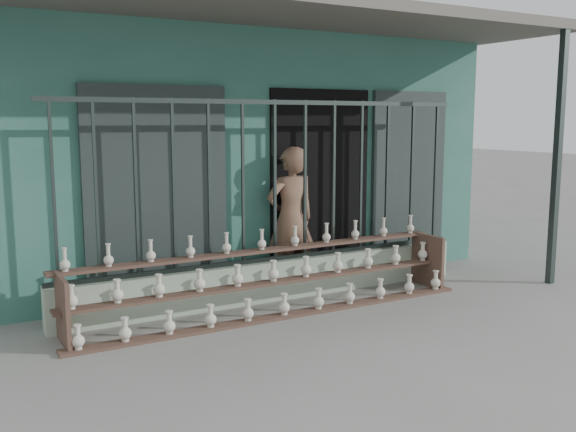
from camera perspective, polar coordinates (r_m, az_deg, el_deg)
ground at (r=6.33m, az=4.51°, el=-10.18°), size 60.00×60.00×0.00m
workshop_building at (r=9.80m, az=-9.31°, el=6.07°), size 7.40×6.60×3.21m
parapet_wall at (r=7.34m, az=-1.15°, el=-5.69°), size 5.00×0.20×0.45m
security_fence at (r=7.14m, az=-1.18°, el=3.08°), size 5.00×0.04×1.80m
shelf_rack at (r=6.84m, az=-1.30°, el=-5.59°), size 4.50×0.68×0.85m
elderly_woman at (r=7.62m, az=0.24°, el=-0.28°), size 0.64×0.42×1.72m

